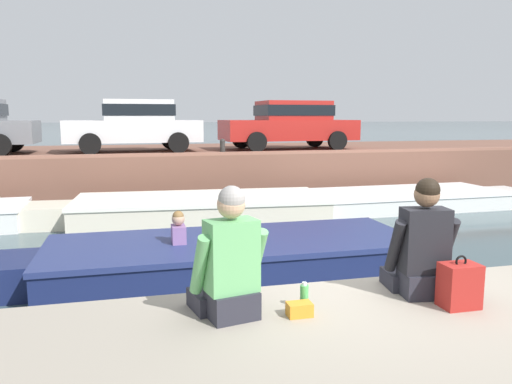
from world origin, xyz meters
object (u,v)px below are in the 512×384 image
(motorboat_passing, at_px, (215,258))
(mooring_bollard_mid, at_px, (223,146))
(boat_moored_central_cream, at_px, (189,209))
(backpack_on_ledge, at_px, (458,286))
(bottle_drink, at_px, (304,296))
(car_left_inner_white, at_px, (135,123))
(person_seated_right, at_px, (421,250))
(person_seated_left, at_px, (229,266))
(boat_moored_east_white, at_px, (403,199))
(car_centre_red, at_px, (290,123))

(motorboat_passing, height_order, mooring_bollard_mid, mooring_bollard_mid)
(boat_moored_central_cream, xyz_separation_m, backpack_on_ledge, (1.12, -8.27, 0.86))
(bottle_drink, bearing_deg, car_left_inner_white, 95.14)
(motorboat_passing, bearing_deg, boat_moored_central_cream, 89.01)
(motorboat_passing, xyz_separation_m, person_seated_right, (1.06, -3.81, 1.07))
(boat_moored_central_cream, height_order, mooring_bollard_mid, mooring_bollard_mid)
(mooring_bollard_mid, relative_size, person_seated_left, 0.46)
(bottle_drink, bearing_deg, motorboat_passing, 90.63)
(motorboat_passing, distance_m, car_left_inner_white, 8.48)
(car_left_inner_white, height_order, person_seated_right, car_left_inner_white)
(boat_moored_central_cream, height_order, person_seated_right, person_seated_right)
(person_seated_left, distance_m, person_seated_right, 1.60)
(person_seated_right, height_order, bottle_drink, person_seated_right)
(motorboat_passing, bearing_deg, backpack_on_ledge, -73.89)
(person_seated_right, bearing_deg, mooring_bollard_mid, 88.79)
(boat_moored_east_white, bearing_deg, car_centre_red, 118.00)
(motorboat_passing, bearing_deg, car_left_inner_white, 97.26)
(person_seated_left, bearing_deg, bottle_drink, -0.38)
(boat_moored_east_white, distance_m, bottle_drink, 10.18)
(motorboat_passing, bearing_deg, mooring_bollard_mid, 78.66)
(car_left_inner_white, distance_m, person_seated_left, 12.11)
(boat_moored_central_cream, bearing_deg, car_left_inner_white, 105.39)
(motorboat_passing, relative_size, car_centre_red, 1.56)
(boat_moored_east_white, bearing_deg, boat_moored_central_cream, -176.68)
(backpack_on_ledge, bearing_deg, boat_moored_central_cream, 97.71)
(car_centre_red, height_order, backpack_on_ledge, car_centre_red)
(motorboat_passing, distance_m, mooring_bollard_mid, 6.65)
(car_left_inner_white, bearing_deg, motorboat_passing, -82.74)
(mooring_bollard_mid, xyz_separation_m, backpack_on_ledge, (-0.09, -10.52, -0.46))
(person_seated_left, bearing_deg, car_left_inner_white, 92.43)
(backpack_on_ledge, bearing_deg, boat_moored_east_white, 61.82)
(boat_moored_central_cream, bearing_deg, bottle_drink, -90.21)
(boat_moored_central_cream, height_order, motorboat_passing, motorboat_passing)
(boat_moored_central_cream, xyz_separation_m, person_seated_right, (0.99, -7.95, 1.07))
(person_seated_left, xyz_separation_m, bottle_drink, (0.57, -0.00, -0.28))
(boat_moored_central_cream, relative_size, person_seated_left, 7.20)
(mooring_bollard_mid, bearing_deg, car_left_inner_white, 142.13)
(car_centre_red, height_order, person_seated_right, car_centre_red)
(mooring_bollard_mid, bearing_deg, person_seated_right, -91.21)
(motorboat_passing, relative_size, mooring_bollard_mid, 15.23)
(motorboat_passing, xyz_separation_m, person_seated_left, (-0.53, -3.87, 1.07))
(backpack_on_ledge, bearing_deg, bottle_drink, 167.53)
(motorboat_passing, distance_m, bottle_drink, 3.95)
(backpack_on_ledge, bearing_deg, person_seated_right, 111.86)
(bottle_drink, xyz_separation_m, backpack_on_ledge, (1.15, -0.25, 0.07))
(boat_moored_east_white, bearing_deg, person_seated_left, -127.19)
(car_centre_red, xyz_separation_m, person_seated_right, (-2.76, -12.01, -0.86))
(mooring_bollard_mid, bearing_deg, motorboat_passing, -101.34)
(boat_moored_east_white, relative_size, person_seated_left, 7.17)
(person_seated_left, bearing_deg, person_seated_right, 2.13)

